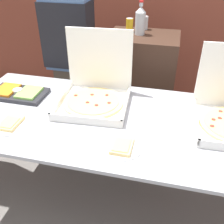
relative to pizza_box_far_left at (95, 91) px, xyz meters
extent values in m
plane|color=slate|center=(0.18, -0.19, -0.92)|extent=(16.00, 16.00, 0.00)
cube|color=#A8AAB2|center=(0.18, -0.19, -0.10)|extent=(2.22, 0.99, 0.02)
cube|color=#A8AAB2|center=(-0.88, 0.25, -0.52)|extent=(0.06, 0.06, 0.81)
cube|color=white|center=(0.00, -0.07, -0.08)|extent=(0.53, 0.53, 0.02)
cube|color=white|center=(0.02, -0.31, -0.05)|extent=(0.50, 0.05, 0.04)
cube|color=white|center=(-0.24, -0.08, -0.05)|extent=(0.05, 0.50, 0.04)
cube|color=white|center=(0.25, -0.05, -0.05)|extent=(0.05, 0.50, 0.04)
cube|color=white|center=(-0.01, 0.19, 0.17)|extent=(0.50, 0.05, 0.47)
cylinder|color=#E5C17A|center=(0.00, -0.07, -0.06)|extent=(0.44, 0.44, 0.02)
cylinder|color=#EFCC70|center=(0.00, -0.07, -0.05)|extent=(0.38, 0.38, 0.00)
cylinder|color=#B22D23|center=(0.13, -0.07, -0.04)|extent=(0.03, 0.03, 0.00)
cylinder|color=#B22D23|center=(0.08, 0.03, -0.04)|extent=(0.03, 0.03, 0.00)
cylinder|color=#B22D23|center=(-0.03, 0.02, -0.04)|extent=(0.03, 0.03, 0.00)
cylinder|color=#B22D23|center=(-0.14, -0.02, -0.04)|extent=(0.03, 0.03, 0.00)
cylinder|color=#B22D23|center=(-0.03, -0.10, -0.04)|extent=(0.03, 0.03, 0.00)
cylinder|color=#B22D23|center=(0.05, -0.12, -0.04)|extent=(0.03, 0.03, 0.00)
cube|color=white|center=(0.73, -0.14, -0.05)|extent=(0.04, 0.48, 0.04)
cylinder|color=#B22D23|center=(0.89, 0.00, -0.04)|extent=(0.03, 0.03, 0.00)
cylinder|color=#B22D23|center=(0.88, -0.09, -0.04)|extent=(0.03, 0.03, 0.00)
cylinder|color=#B22D23|center=(0.84, -0.12, -0.04)|extent=(0.03, 0.03, 0.00)
cylinder|color=#B22D23|center=(0.82, -0.20, -0.04)|extent=(0.03, 0.03, 0.00)
cylinder|color=white|center=(-0.45, -0.43, -0.08)|extent=(0.26, 0.26, 0.01)
cube|color=#E5C17A|center=(-0.45, -0.43, -0.07)|extent=(0.12, 0.17, 0.02)
cube|color=#EFCC70|center=(-0.45, -0.44, -0.06)|extent=(0.09, 0.12, 0.01)
cylinder|color=white|center=(0.30, -0.48, -0.08)|extent=(0.24, 0.24, 0.01)
cube|color=#E5C17A|center=(0.30, -0.48, -0.07)|extent=(0.12, 0.17, 0.02)
cube|color=#EFCC70|center=(0.30, -0.49, -0.06)|extent=(0.09, 0.12, 0.01)
cube|color=#28282D|center=(-0.61, -0.06, -0.07)|extent=(0.43, 0.25, 0.03)
cube|color=orange|center=(-0.71, -0.06, -0.05)|extent=(0.15, 0.20, 0.02)
cube|color=#8CC65B|center=(-0.51, -0.06, -0.05)|extent=(0.15, 0.20, 0.02)
cylinder|color=white|center=(-0.61, -0.06, -0.04)|extent=(0.07, 0.07, 0.02)
cube|color=#382319|center=(0.25, 0.74, -0.35)|extent=(0.64, 0.50, 1.14)
cylinder|color=#B7BCC1|center=(0.21, 0.76, 0.31)|extent=(0.09, 0.09, 0.19)
cone|color=#B7BCC1|center=(0.21, 0.76, 0.44)|extent=(0.09, 0.09, 0.05)
cylinder|color=#B7BCC1|center=(0.21, 0.76, 0.48)|extent=(0.03, 0.03, 0.03)
cylinder|color=red|center=(0.21, 0.76, 0.50)|extent=(0.04, 0.04, 0.01)
cylinder|color=silver|center=(0.23, 0.93, 0.28)|extent=(0.07, 0.07, 0.12)
cylinder|color=silver|center=(0.23, 0.93, 0.34)|extent=(0.06, 0.06, 0.00)
cylinder|color=gold|center=(0.10, 0.81, 0.28)|extent=(0.07, 0.07, 0.12)
cylinder|color=silver|center=(0.10, 0.81, 0.34)|extent=(0.06, 0.06, 0.00)
cube|color=#473D33|center=(-0.39, 0.52, -0.49)|extent=(0.28, 0.20, 0.86)
cube|color=#4C6B99|center=(-0.39, 0.52, 0.30)|extent=(0.40, 0.22, 0.73)
cube|color=black|center=(-0.39, 0.52, 0.25)|extent=(0.42, 0.24, 0.56)
camera|label=1|loc=(0.52, -1.63, 0.92)|focal=42.00mm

